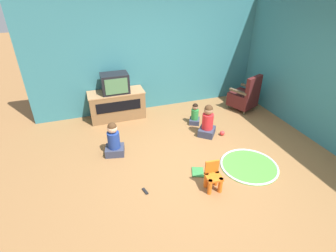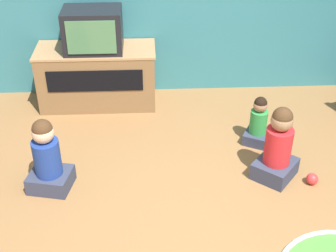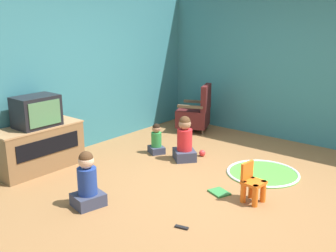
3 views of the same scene
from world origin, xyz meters
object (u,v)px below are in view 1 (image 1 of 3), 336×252
Objects in this scene: yellow_kid_chair at (213,178)px; remote_control at (145,191)px; child_watching_right at (208,122)px; toy_ball at (222,133)px; child_watching_center at (114,141)px; child_watching_left at (195,115)px; book at (198,172)px; television at (115,83)px; tv_cabinet at (117,104)px; black_armchair at (245,97)px.

yellow_kid_chair is 1.10m from remote_control.
child_watching_right reaches higher than toy_ball.
child_watching_center reaches higher than yellow_kid_chair.
child_watching_left reaches higher than remote_control.
child_watching_left is 1.66× the size of book.
child_watching_left is 0.71× the size of child_watching_right.
child_watching_right is (1.67, -1.38, -0.58)m from television.
child_watching_right is at bearing -40.23° from tv_cabinet.
remote_control is at bearing -150.94° from toy_ball.
book reaches higher than remote_control.
television is at bearing 90.10° from child_watching_right.
child_watching_right is at bearing -39.59° from television.
yellow_kid_chair is 2.15m from child_watching_left.
yellow_kid_chair is 3.13× the size of remote_control.
book is (-1.01, -0.96, -0.04)m from toy_ball.
television is at bearing 114.46° from yellow_kid_chair.
tv_cabinet reaches higher than book.
book is 1.00m from remote_control.
yellow_kid_chair reaches higher than book.
tv_cabinet reaches higher than yellow_kid_chair.
remote_control is at bearing -90.45° from tv_cabinet.
yellow_kid_chair is (1.03, -2.90, -0.67)m from television.
tv_cabinet is 1.39× the size of black_armchair.
television reaches higher than child_watching_right.
yellow_kid_chair reaches higher than remote_control.
black_armchair is 2.87m from book.
child_watching_right is at bearing -147.67° from child_watching_left.
child_watching_left is at bearing -0.93° from book.
television is at bearing -14.66° from remote_control.
tv_cabinet is at bearing 90.00° from television.
toy_ball is at bearing 60.41° from yellow_kid_chair.
yellow_kid_chair is at bearing -163.42° from child_watching_right.
child_watching_left is 0.78m from toy_ball.
black_armchair is 3.05× the size of book.
yellow_kid_chair is 0.69× the size of child_watching_right.
remote_control is at bearing -64.27° from child_watching_center.
child_watching_left is at bearing -28.15° from tv_cabinet.
child_watching_center reaches higher than toy_ball.
black_armchair reaches higher than child_watching_left.
remote_control is at bearing -90.46° from television.
child_watching_center is at bearing 72.08° from book.
child_watching_center is at bearing 178.23° from toy_ball.
child_watching_center is at bearing 137.51° from yellow_kid_chair.
child_watching_center is 2.30m from toy_ball.
book is (0.97, -2.48, -0.87)m from television.
black_armchair is 1.49m from toy_ball.
child_watching_left is at bearing 44.60° from child_watching_right.
yellow_kid_chair reaches higher than toy_ball.
television is at bearing 42.37° from book.
book is (-0.06, 0.42, -0.20)m from yellow_kid_chair.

